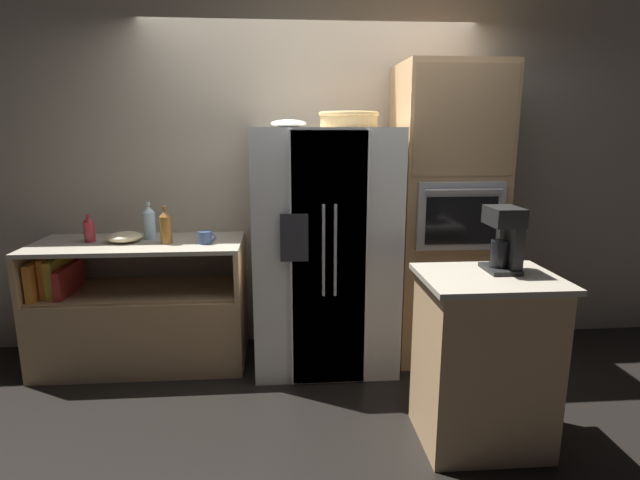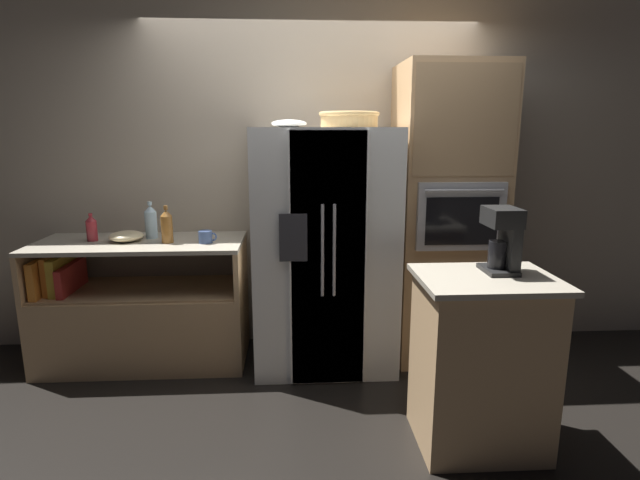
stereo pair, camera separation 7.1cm
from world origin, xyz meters
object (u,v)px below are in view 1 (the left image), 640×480
at_px(wicker_basket, 349,119).
at_px(bottle_short, 149,222).
at_px(refrigerator, 324,249).
at_px(mug, 205,237).
at_px(bottle_tall, 166,227).
at_px(fruit_bowl, 289,123).
at_px(bottle_wide, 89,229).
at_px(coffee_maker, 506,236).
at_px(wall_oven, 444,215).
at_px(mixing_bowl, 125,237).

xyz_separation_m(wicker_basket, bottle_short, (-1.44, 0.18, -0.74)).
distance_m(refrigerator, bottle_short, 1.30).
xyz_separation_m(bottle_short, mug, (0.43, -0.19, -0.08)).
height_order(refrigerator, bottle_tall, refrigerator).
relative_size(fruit_bowl, bottle_wide, 1.23).
relative_size(wicker_basket, fruit_bowl, 1.68).
xyz_separation_m(wicker_basket, fruit_bowl, (-0.41, 0.07, -0.03)).
height_order(wicker_basket, coffee_maker, wicker_basket).
height_order(wall_oven, fruit_bowl, wall_oven).
relative_size(bottle_wide, mug, 1.56).
xyz_separation_m(refrigerator, bottle_wide, (-1.68, 0.10, 0.15)).
relative_size(wicker_basket, mug, 3.22).
relative_size(wall_oven, mixing_bowl, 8.95).
xyz_separation_m(bottle_tall, coffee_maker, (2.00, -1.01, 0.11)).
xyz_separation_m(wall_oven, bottle_wide, (-2.58, 0.03, -0.07)).
xyz_separation_m(bottle_short, bottle_wide, (-0.40, -0.07, -0.03)).
bearing_deg(mixing_bowl, bottle_short, 32.26).
height_order(bottle_short, bottle_wide, bottle_short).
bearing_deg(fruit_bowl, bottle_tall, -176.19).
distance_m(mug, mixing_bowl, 0.59).
bearing_deg(mixing_bowl, wicker_basket, -2.83).
relative_size(mug, mixing_bowl, 0.53).
bearing_deg(wicker_basket, bottle_wide, 176.84).
xyz_separation_m(refrigerator, mixing_bowl, (-1.43, 0.08, 0.10)).
xyz_separation_m(mug, coffee_maker, (1.73, -0.99, 0.19)).
bearing_deg(bottle_tall, bottle_wide, 170.34).
bearing_deg(coffee_maker, fruit_bowl, 136.68).
relative_size(refrigerator, mug, 13.33).
bearing_deg(mug, wall_oven, 2.95).
bearing_deg(refrigerator, wicker_basket, -0.32).
relative_size(bottle_wide, coffee_maker, 0.58).
relative_size(refrigerator, mixing_bowl, 7.12).
bearing_deg(fruit_bowl, bottle_short, 173.84).
xyz_separation_m(wall_oven, wicker_basket, (-0.74, -0.07, 0.69)).
distance_m(bottle_wide, mug, 0.84).
bearing_deg(coffee_maker, bottle_tall, 153.29).
height_order(refrigerator, bottle_short, refrigerator).
height_order(wicker_basket, fruit_bowl, wicker_basket).
height_order(refrigerator, coffee_maker, refrigerator).
xyz_separation_m(wall_oven, bottle_tall, (-2.02, -0.07, -0.04)).
bearing_deg(refrigerator, bottle_wide, 176.55).
relative_size(wicker_basket, mixing_bowl, 1.72).
relative_size(bottle_tall, bottle_short, 0.97).
height_order(bottle_wide, mug, bottle_wide).
distance_m(wall_oven, bottle_short, 2.18).
height_order(bottle_short, mixing_bowl, bottle_short).
distance_m(bottle_wide, mixing_bowl, 0.26).
bearing_deg(fruit_bowl, bottle_wide, 178.52).
bearing_deg(refrigerator, bottle_short, 172.16).
bearing_deg(wall_oven, mixing_bowl, 179.89).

